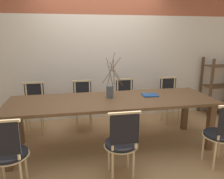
% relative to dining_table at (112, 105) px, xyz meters
% --- Properties ---
extents(ground_plane, '(16.00, 16.00, 0.00)m').
position_rel_dining_table_xyz_m(ground_plane, '(0.00, 0.00, -0.68)').
color(ground_plane, '#A87F51').
extents(wall_rear, '(12.00, 0.06, 3.20)m').
position_rel_dining_table_xyz_m(wall_rear, '(0.00, 1.31, 0.92)').
color(wall_rear, beige).
rests_on(wall_rear, ground_plane).
extents(dining_table, '(3.04, 0.95, 0.76)m').
position_rel_dining_table_xyz_m(dining_table, '(0.00, 0.00, 0.00)').
color(dining_table, brown).
rests_on(dining_table, ground_plane).
extents(chair_near_leftend, '(0.41, 0.41, 0.88)m').
position_rel_dining_table_xyz_m(chair_near_leftend, '(-1.28, -0.78, -0.20)').
color(chair_near_leftend, black).
rests_on(chair_near_leftend, ground_plane).
extents(chair_near_left, '(0.41, 0.41, 0.88)m').
position_rel_dining_table_xyz_m(chair_near_left, '(-0.03, -0.78, -0.20)').
color(chair_near_left, black).
rests_on(chair_near_left, ground_plane).
extents(chair_near_center, '(0.41, 0.41, 0.88)m').
position_rel_dining_table_xyz_m(chair_near_center, '(1.29, -0.78, -0.20)').
color(chair_near_center, black).
rests_on(chair_near_center, ground_plane).
extents(chair_far_leftend, '(0.41, 0.41, 0.88)m').
position_rel_dining_table_xyz_m(chair_far_leftend, '(-1.24, 0.78, -0.20)').
color(chair_far_leftend, black).
rests_on(chair_far_leftend, ground_plane).
extents(chair_far_left, '(0.41, 0.41, 0.88)m').
position_rel_dining_table_xyz_m(chair_far_left, '(-0.39, 0.78, -0.20)').
color(chair_far_left, black).
rests_on(chair_far_left, ground_plane).
extents(chair_far_center, '(0.41, 0.41, 0.88)m').
position_rel_dining_table_xyz_m(chair_far_center, '(0.41, 0.78, -0.20)').
color(chair_far_center, black).
rests_on(chair_far_center, ground_plane).
extents(chair_far_right, '(0.41, 0.41, 0.88)m').
position_rel_dining_table_xyz_m(chair_far_right, '(1.31, 0.78, -0.20)').
color(chair_far_right, black).
rests_on(chair_far_right, ground_plane).
extents(vase_centerpiece, '(0.29, 0.39, 0.68)m').
position_rel_dining_table_xyz_m(vase_centerpiece, '(-0.01, 0.09, 0.20)').
color(vase_centerpiece, '#4C5156').
rests_on(vase_centerpiece, dining_table).
extents(book_stack, '(0.25, 0.21, 0.02)m').
position_rel_dining_table_xyz_m(book_stack, '(0.62, 0.09, 0.09)').
color(book_stack, '#234C8C').
rests_on(book_stack, dining_table).
extents(shelving_rack, '(0.71, 0.41, 1.23)m').
position_rel_dining_table_xyz_m(shelving_rack, '(2.57, 1.03, -0.07)').
color(shelving_rack, '#513823').
rests_on(shelving_rack, ground_plane).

